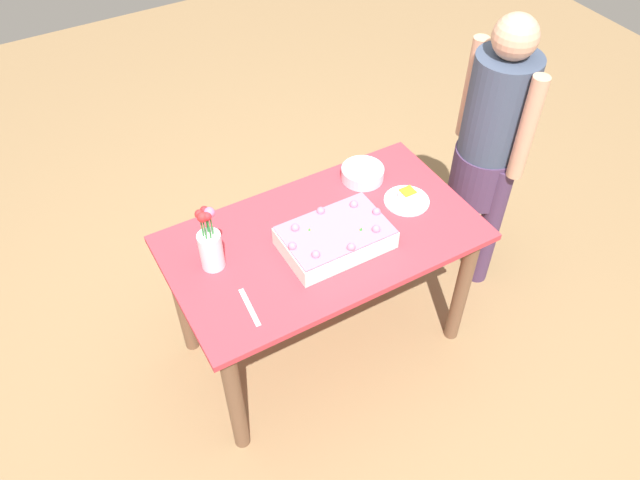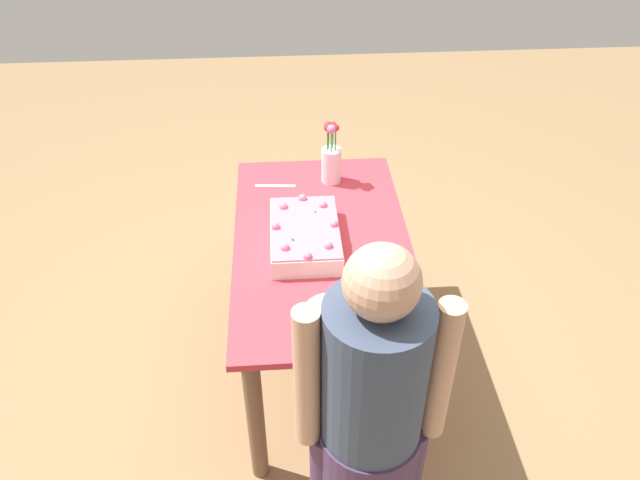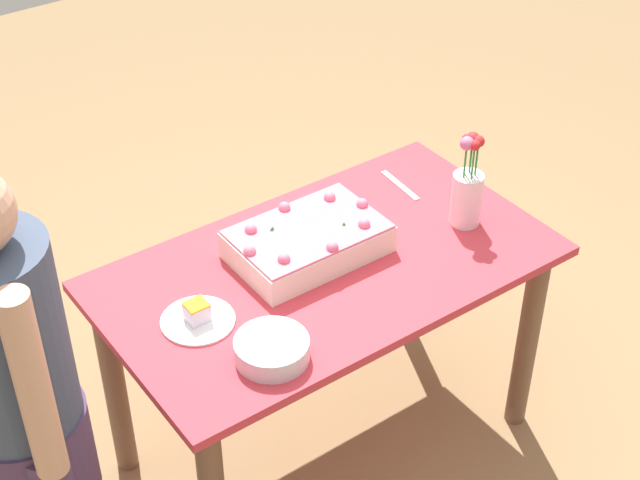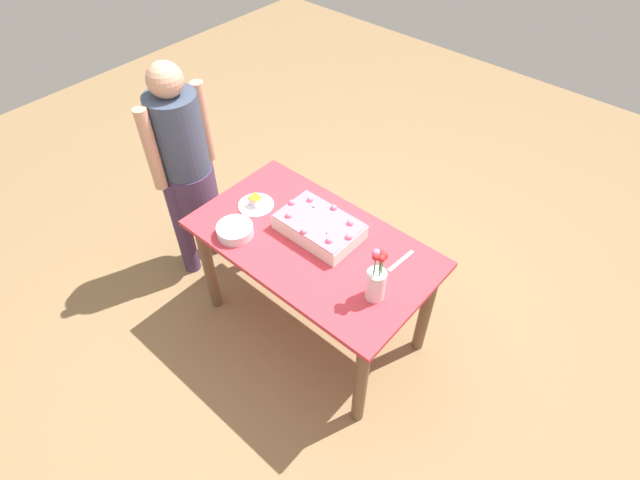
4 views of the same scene
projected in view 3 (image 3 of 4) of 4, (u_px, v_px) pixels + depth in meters
name	position (u px, v px, depth m)	size (l,w,h in m)	color
ground_plane	(326.00, 440.00, 3.34)	(8.00, 8.00, 0.00)	olive
dining_table	(327.00, 300.00, 2.96)	(1.34, 0.76, 0.76)	#C7333F
sheet_cake	(308.00, 241.00, 2.89)	(0.45, 0.29, 0.12)	white
serving_plate_with_slice	(197.00, 317.00, 2.67)	(0.21, 0.21, 0.07)	white
cake_knife	(400.00, 185.00, 3.21)	(0.20, 0.02, 0.00)	silver
flower_vase	(467.00, 190.00, 2.98)	(0.10, 0.10, 0.31)	white
fruit_bowl	(272.00, 349.00, 2.55)	(0.20, 0.20, 0.06)	silver
person_standing	(16.00, 398.00, 2.32)	(0.31, 0.45, 1.49)	#483051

